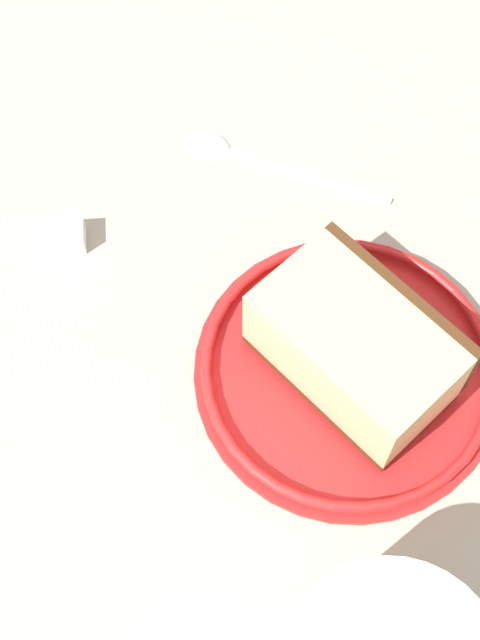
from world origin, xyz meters
The scene contains 5 objects.
ground_plane centered at (0.00, 0.00, -1.53)cm, with size 126.84×126.84×3.06cm, color tan.
small_plate centered at (-2.86, -2.84, 0.66)cm, with size 17.09×17.09×1.34cm.
cake_slice centered at (-2.77, -3.09, 3.39)cm, with size 12.12×9.58×5.27cm.
teaspoon centered at (13.05, -4.01, 0.35)cm, with size 10.69×10.36×0.80cm.
sugar_cube centered at (11.74, 7.97, 0.85)cm, with size 1.70×1.70×1.70cm, color white.
Camera 1 is at (-19.04, 11.43, 48.97)cm, focal length 53.27 mm.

